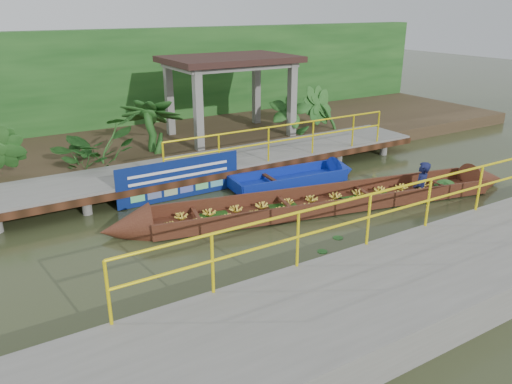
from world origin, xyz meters
TOP-DOWN VIEW (x-y plane):
  - ground at (0.00, 0.00)m, footprint 80.00×80.00m
  - land_strip at (0.00, 7.50)m, footprint 30.00×8.00m
  - far_dock at (0.02, 3.43)m, footprint 16.00×2.06m
  - near_dock at (1.00, -4.20)m, footprint 18.00×2.40m
  - pavilion at (3.00, 6.30)m, footprint 4.40×3.00m
  - foliage_backdrop at (0.00, 10.00)m, footprint 30.00×0.80m
  - vendor_boat at (2.57, -0.09)m, footprint 11.12×3.37m
  - moored_blue_boat at (3.34, 1.73)m, footprint 3.98×1.34m
  - blue_banner at (-0.61, 2.48)m, footprint 3.42×0.04m
  - tropical_plants at (-0.32, 5.30)m, footprint 14.32×1.32m

SIDE VIEW (x-z plane):
  - ground at x=0.00m, z-range 0.00..0.00m
  - moored_blue_boat at x=3.34m, z-range -0.30..0.63m
  - vendor_boat at x=2.57m, z-range -0.85..1.27m
  - land_strip at x=0.00m, z-range 0.00..0.45m
  - near_dock at x=1.00m, z-range -0.56..1.16m
  - far_dock at x=0.02m, z-range -0.35..1.30m
  - blue_banner at x=-0.61m, z-range 0.02..1.09m
  - tropical_plants at x=-0.32m, z-range 0.45..2.10m
  - foliage_backdrop at x=0.00m, z-range 0.00..4.00m
  - pavilion at x=3.00m, z-range 1.32..4.32m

